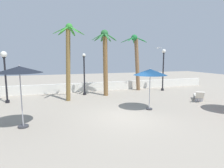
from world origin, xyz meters
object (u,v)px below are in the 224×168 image
Objects in this scene: patio_umbrella_1 at (150,72)px; lamp_post_0 at (84,73)px; palm_tree_2 at (68,54)px; palm_tree_1 at (105,56)px; lamp_post_1 at (5,68)px; patio_umbrella_2 at (19,71)px; seagull_0 at (158,48)px; lamp_post_2 at (163,65)px; palm_tree_0 at (136,57)px; lounge_chair_0 at (199,96)px.

patio_umbrella_1 is 0.72× the size of lamp_post_0.
palm_tree_1 is at bearing 16.92° from palm_tree_2.
palm_tree_2 is 1.55× the size of lamp_post_1.
patio_umbrella_2 is at bearing -118.36° from palm_tree_2.
palm_tree_1 is 5.58× the size of seagull_0.
seagull_0 is at bearing 55.22° from patio_umbrella_1.
palm_tree_2 is 9.28m from lamp_post_2.
lamp_post_1 is at bearing -170.40° from palm_tree_0.
seagull_0 is (0.97, 7.27, 3.90)m from lounge_chair_0.
palm_tree_1 is at bearing -156.48° from palm_tree_0.
palm_tree_0 is 7.18m from palm_tree_2.
patio_umbrella_2 is at bearing -121.52° from lamp_post_0.
lounge_chair_0 is at bearing -18.84° from palm_tree_2.
lamp_post_2 is at bearing -2.15° from lamp_post_0.
lamp_post_1 is (-1.66, 5.55, -0.16)m from patio_umbrella_2.
lamp_post_0 is (-2.96, 5.90, -0.43)m from patio_umbrella_1.
seagull_0 is (7.07, 3.21, 0.93)m from palm_tree_1.
palm_tree_1 is at bearing 146.32° from lounge_chair_0.
lamp_post_0 is (-5.26, -0.74, -1.40)m from palm_tree_0.
lamp_post_0 is 0.89× the size of lamp_post_2.
palm_tree_1 is at bearing -27.60° from lamp_post_0.
lamp_post_0 reaches higher than lounge_chair_0.
lamp_post_1 is 0.91× the size of lamp_post_2.
palm_tree_2 reaches higher than patio_umbrella_1.
patio_umbrella_1 is 0.89× the size of patio_umbrella_2.
palm_tree_2 is at bearing 61.64° from patio_umbrella_2.
patio_umbrella_2 is 5.62m from palm_tree_2.
lounge_chair_0 is at bearing -32.47° from lamp_post_0.
patio_umbrella_2 reaches higher than lounge_chair_0.
palm_tree_0 is 2.72m from lamp_post_2.
lamp_post_1 is 14.16m from lounge_chair_0.
lamp_post_2 is (9.12, 1.50, -0.93)m from palm_tree_2.
patio_umbrella_2 is 15.74m from seagull_0.
palm_tree_2 is 10.99m from seagull_0.
lounge_chair_0 is (13.48, -3.79, -2.09)m from lamp_post_1.
patio_umbrella_1 is at bearing -28.74° from lamp_post_1.
lamp_post_1 is 13.45m from lamp_post_2.
lamp_post_2 is at bearing 28.51° from patio_umbrella_2.
palm_tree_1 is 0.97× the size of palm_tree_2.
patio_umbrella_2 is at bearing -141.62° from palm_tree_0.
lamp_post_1 is 3.73× the size of seagull_0.
palm_tree_2 is at bearing -8.69° from lamp_post_1.
lamp_post_1 is (-5.76, -1.13, 0.58)m from lamp_post_0.
lamp_post_2 is at bearing 9.32° from palm_tree_2.
lamp_post_2 is (11.76, 6.39, -0.12)m from patio_umbrella_2.
palm_tree_2 is (-4.41, 4.12, 1.13)m from patio_umbrella_1.
patio_umbrella_1 is at bearing -168.25° from lounge_chair_0.
lamp_post_1 is at bearing -176.42° from lamp_post_2.
palm_tree_0 is 5.50m from lamp_post_0.
lamp_post_1 is at bearing 171.31° from palm_tree_2.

